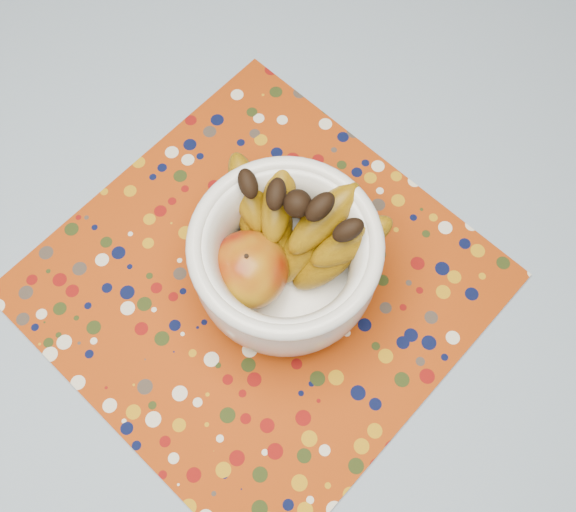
{
  "coord_description": "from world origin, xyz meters",
  "views": [
    {
      "loc": [
        0.17,
        -0.18,
        1.52
      ],
      "look_at": [
        0.03,
        0.04,
        0.84
      ],
      "focal_mm": 42.0,
      "sensor_mm": 36.0,
      "label": 1
    }
  ],
  "objects": [
    {
      "name": "table",
      "position": [
        0.0,
        0.0,
        0.67
      ],
      "size": [
        1.2,
        1.2,
        0.75
      ],
      "color": "brown",
      "rests_on": "ground"
    },
    {
      "name": "tablecloth",
      "position": [
        0.0,
        0.0,
        0.76
      ],
      "size": [
        1.32,
        1.32,
        0.01
      ],
      "primitive_type": "cube",
      "color": "#6683AB",
      "rests_on": "table"
    },
    {
      "name": "placemat",
      "position": [
        0.0,
        0.02,
        0.76
      ],
      "size": [
        0.54,
        0.54,
        0.0
      ],
      "primitive_type": "cube",
      "rotation": [
        0.0,
        0.0,
        -0.18
      ],
      "color": "#913007",
      "rests_on": "tablecloth"
    },
    {
      "name": "fruit_bowl",
      "position": [
        0.02,
        0.05,
        0.84
      ],
      "size": [
        0.26,
        0.22,
        0.16
      ],
      "color": "white",
      "rests_on": "placemat"
    }
  ]
}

